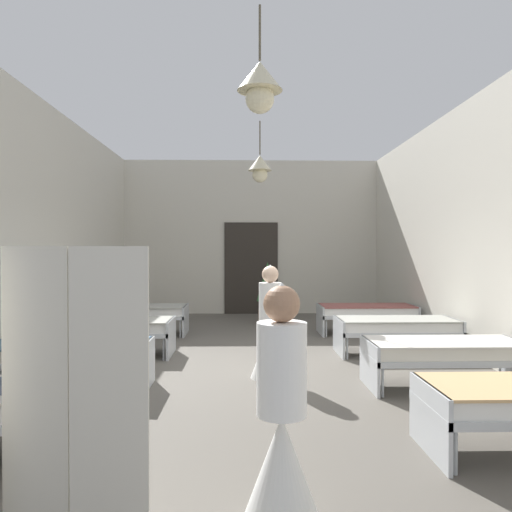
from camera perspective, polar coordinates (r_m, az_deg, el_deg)
The scene contains 13 objects.
ground_plane at distance 6.98m, azimuth 0.10°, elevation -13.62°, with size 7.25×12.53×0.10m, color #59544C.
room_shell at distance 8.18m, azimuth -0.15°, elevation 3.11°, with size 7.05×12.13×4.04m.
bed_left_row_1 at distance 6.30m, azimuth -21.19°, elevation -10.68°, with size 1.90×0.84×0.57m.
bed_right_row_1 at distance 6.42m, azimuth 21.41°, elevation -10.46°, with size 1.90×0.84×0.57m.
bed_left_row_2 at distance 8.09m, azimuth -16.57°, elevation -8.13°, with size 1.90×0.84×0.57m.
bed_right_row_2 at distance 8.18m, azimuth 16.21°, elevation -8.03°, with size 1.90×0.84×0.57m.
bed_left_row_3 at distance 9.91m, azimuth -13.67°, elevation -6.48°, with size 1.90×0.84×0.57m.
bed_right_row_3 at distance 9.99m, azimuth 12.90°, elevation -6.43°, with size 1.90×0.84×0.57m.
nurse_near_aisle at distance 3.08m, azimuth 3.04°, elevation -21.20°, with size 0.52×0.52×1.49m.
nurse_mid_aisle at distance 6.43m, azimuth 1.69°, elevation -9.58°, with size 0.52×0.52×1.49m.
patient_seated_primary at distance 4.37m, azimuth -25.39°, elevation -10.05°, with size 0.44×0.44×0.80m.
potted_plant at distance 11.09m, azimuth 1.36°, elevation -3.83°, with size 0.50×0.50×1.41m.
privacy_screen at distance 3.00m, azimuth -24.82°, elevation -15.40°, with size 1.24×0.25×1.70m.
Camera 1 is at (-0.17, -6.76, 1.68)m, focal length 33.93 mm.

